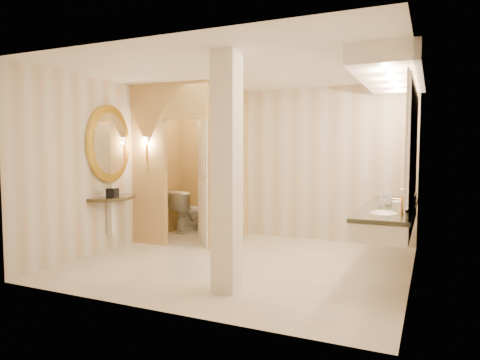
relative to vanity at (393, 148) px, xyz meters
The scene contains 16 objects.
floor 2.59m from the vanity, 168.58° to the right, with size 4.50×4.50×0.00m, color #F0E5CF.
ceiling 2.29m from the vanity, 168.58° to the right, with size 4.50×4.50×0.00m, color white.
wall_back 2.56m from the vanity, 141.05° to the left, with size 4.50×0.02×2.70m, color beige.
wall_front 3.12m from the vanity, 129.51° to the right, with size 4.50×0.02×2.70m, color beige.
wall_left 4.26m from the vanity, behind, with size 0.02×4.00×2.70m, color beige.
wall_right 0.56m from the vanity, 55.93° to the right, with size 0.02×4.00×2.70m, color beige.
toilet_closet 3.17m from the vanity, 169.75° to the left, with size 1.50×1.55×2.70m.
wall_sconce 3.91m from the vanity, behind, with size 0.14×0.14×0.42m.
vanity is the anchor object (origin of this frame).
console_shelf 4.24m from the vanity, behind, with size 0.94×0.94×1.92m.
pillar 2.28m from the vanity, 136.17° to the right, with size 0.28×0.28×2.70m, color white.
tissue_box 4.11m from the vanity, 169.57° to the right, with size 0.14×0.14×0.14m, color black.
toilet 4.21m from the vanity, 160.87° to the left, with size 0.46×0.80×0.82m, color white.
soap_bottle_a 0.70m from the vanity, 160.63° to the right, with size 0.06×0.06×0.14m, color beige.
soap_bottle_b 0.78m from the vanity, 99.67° to the left, with size 0.10×0.10×0.13m, color silver.
soap_bottle_c 0.64m from the vanity, 152.33° to the left, with size 0.09×0.09×0.23m, color #C6B28C.
Camera 1 is at (2.45, -5.46, 1.62)m, focal length 32.00 mm.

